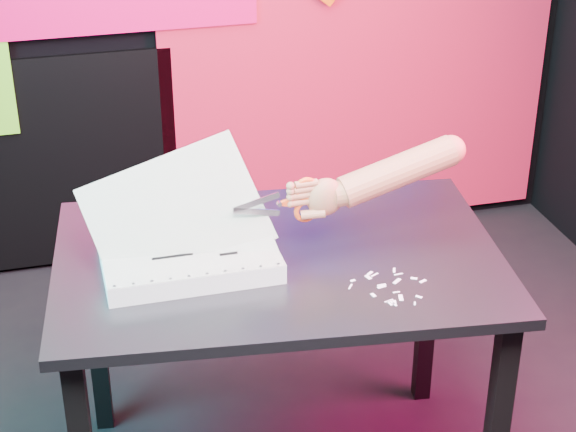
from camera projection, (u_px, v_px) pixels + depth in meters
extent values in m
cube|color=red|center=(361.00, 38.00, 3.75)|extent=(1.60, 0.02, 1.60)
cube|color=black|center=(5.00, 170.00, 3.62)|extent=(1.30, 0.02, 0.85)
cube|color=black|center=(95.00, 328.00, 2.85)|extent=(0.06, 0.06, 0.72)
cube|color=black|center=(428.00, 302.00, 2.97)|extent=(0.06, 0.06, 0.72)
cube|color=#262629|center=(278.00, 260.00, 2.46)|extent=(1.21, 0.88, 0.03)
cube|color=silver|center=(188.00, 255.00, 2.40)|extent=(0.43, 0.32, 0.05)
cube|color=white|center=(188.00, 246.00, 2.39)|extent=(0.43, 0.32, 0.00)
cube|color=white|center=(187.00, 244.00, 2.39)|extent=(0.43, 0.30, 0.13)
cube|color=white|center=(182.00, 233.00, 2.39)|extent=(0.45, 0.29, 0.23)
cube|color=white|center=(176.00, 214.00, 2.37)|extent=(0.48, 0.25, 0.32)
cylinder|color=black|center=(114.00, 286.00, 2.22)|extent=(0.01, 0.01, 0.00)
cylinder|color=black|center=(133.00, 284.00, 2.23)|extent=(0.01, 0.01, 0.00)
cylinder|color=black|center=(152.00, 281.00, 2.24)|extent=(0.01, 0.01, 0.00)
cylinder|color=black|center=(171.00, 278.00, 2.25)|extent=(0.01, 0.01, 0.00)
cylinder|color=black|center=(189.00, 276.00, 2.26)|extent=(0.01, 0.01, 0.00)
cylinder|color=black|center=(207.00, 273.00, 2.27)|extent=(0.01, 0.01, 0.00)
cylinder|color=black|center=(225.00, 271.00, 2.28)|extent=(0.01, 0.01, 0.00)
cylinder|color=black|center=(243.00, 269.00, 2.29)|extent=(0.01, 0.01, 0.00)
cylinder|color=black|center=(261.00, 266.00, 2.30)|extent=(0.01, 0.01, 0.00)
cylinder|color=black|center=(278.00, 264.00, 2.31)|extent=(0.01, 0.01, 0.00)
cylinder|color=black|center=(103.00, 228.00, 2.47)|extent=(0.01, 0.01, 0.00)
cylinder|color=black|center=(120.00, 226.00, 2.48)|extent=(0.01, 0.01, 0.00)
cylinder|color=black|center=(136.00, 224.00, 2.49)|extent=(0.01, 0.01, 0.00)
cylinder|color=black|center=(153.00, 222.00, 2.50)|extent=(0.01, 0.01, 0.00)
cylinder|color=black|center=(170.00, 220.00, 2.51)|extent=(0.01, 0.01, 0.00)
cylinder|color=black|center=(186.00, 218.00, 2.52)|extent=(0.01, 0.01, 0.00)
cylinder|color=black|center=(203.00, 216.00, 2.53)|extent=(0.01, 0.01, 0.00)
cylinder|color=black|center=(219.00, 214.00, 2.54)|extent=(0.01, 0.01, 0.00)
cylinder|color=black|center=(235.00, 212.00, 2.55)|extent=(0.01, 0.01, 0.00)
cylinder|color=black|center=(251.00, 210.00, 2.56)|extent=(0.01, 0.01, 0.00)
cube|color=black|center=(144.00, 240.00, 2.41)|extent=(0.08, 0.01, 0.00)
cube|color=black|center=(194.00, 238.00, 2.42)|extent=(0.06, 0.01, 0.00)
cube|color=black|center=(172.00, 256.00, 2.34)|extent=(0.10, 0.01, 0.00)
cube|color=black|center=(229.00, 254.00, 2.35)|extent=(0.04, 0.01, 0.00)
cube|color=silver|center=(256.00, 202.00, 2.37)|extent=(0.12, 0.01, 0.04)
cube|color=silver|center=(256.00, 212.00, 2.38)|extent=(0.12, 0.01, 0.04)
cylinder|color=silver|center=(279.00, 204.00, 2.39)|extent=(0.01, 0.01, 0.01)
cube|color=#EB4A1B|center=(288.00, 205.00, 2.40)|extent=(0.05, 0.01, 0.02)
cube|color=#EB4A1B|center=(288.00, 201.00, 2.39)|extent=(0.05, 0.01, 0.02)
torus|color=#EB4A1B|center=(306.00, 189.00, 2.40)|extent=(0.06, 0.02, 0.06)
torus|color=#EB4A1B|center=(306.00, 211.00, 2.42)|extent=(0.06, 0.02, 0.06)
ellipsoid|color=#B86E3F|center=(325.00, 197.00, 2.42)|extent=(0.10, 0.06, 0.10)
cylinder|color=#B86E3F|center=(306.00, 201.00, 2.41)|extent=(0.08, 0.02, 0.02)
cylinder|color=#B86E3F|center=(306.00, 195.00, 2.40)|extent=(0.07, 0.02, 0.02)
cylinder|color=#B86E3F|center=(306.00, 189.00, 2.40)|extent=(0.07, 0.02, 0.02)
cylinder|color=#B86E3F|center=(306.00, 184.00, 2.39)|extent=(0.06, 0.02, 0.02)
cylinder|color=#B86E3F|center=(313.00, 214.00, 2.42)|extent=(0.07, 0.04, 0.03)
cylinder|color=#B86E3F|center=(343.00, 193.00, 2.43)|extent=(0.06, 0.07, 0.07)
cylinder|color=#B86E3F|center=(397.00, 171.00, 2.46)|extent=(0.32, 0.10, 0.16)
sphere|color=#B86E3F|center=(451.00, 150.00, 2.48)|extent=(0.08, 0.08, 0.08)
cube|color=white|center=(414.00, 278.00, 2.35)|extent=(0.02, 0.02, 0.00)
cube|color=white|center=(382.00, 287.00, 2.31)|extent=(0.02, 0.01, 0.00)
cube|color=white|center=(415.00, 303.00, 2.25)|extent=(0.01, 0.01, 0.00)
cube|color=white|center=(419.00, 297.00, 2.27)|extent=(0.02, 0.02, 0.00)
cube|color=white|center=(390.00, 303.00, 2.25)|extent=(0.01, 0.02, 0.00)
cube|color=white|center=(423.00, 281.00, 2.34)|extent=(0.02, 0.02, 0.00)
cube|color=white|center=(396.00, 292.00, 2.29)|extent=(0.02, 0.00, 0.00)
cube|color=white|center=(370.00, 273.00, 2.37)|extent=(0.02, 0.02, 0.00)
cube|color=white|center=(397.00, 281.00, 2.34)|extent=(0.03, 0.02, 0.00)
cube|color=white|center=(373.00, 295.00, 2.28)|extent=(0.01, 0.02, 0.00)
cube|color=white|center=(368.00, 277.00, 2.35)|extent=(0.02, 0.02, 0.00)
cube|color=white|center=(350.00, 287.00, 2.31)|extent=(0.02, 0.02, 0.00)
cube|color=white|center=(353.00, 281.00, 2.34)|extent=(0.01, 0.01, 0.00)
cube|color=white|center=(389.00, 301.00, 2.26)|extent=(0.02, 0.01, 0.00)
cube|color=white|center=(399.00, 274.00, 2.36)|extent=(0.02, 0.01, 0.00)
cube|color=white|center=(375.00, 275.00, 2.36)|extent=(0.02, 0.01, 0.00)
cube|color=white|center=(382.00, 285.00, 2.32)|extent=(0.02, 0.01, 0.00)
cube|color=white|center=(401.00, 298.00, 2.27)|extent=(0.02, 0.03, 0.00)
cube|color=white|center=(394.00, 302.00, 2.25)|extent=(0.01, 0.02, 0.00)
cube|color=white|center=(394.00, 270.00, 2.38)|extent=(0.01, 0.02, 0.00)
cube|color=white|center=(393.00, 303.00, 2.25)|extent=(0.01, 0.03, 0.00)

